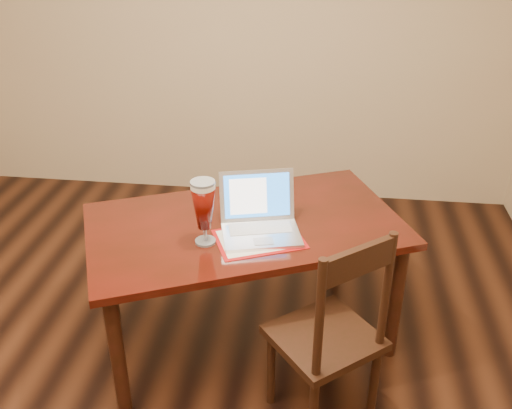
# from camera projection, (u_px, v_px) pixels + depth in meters

# --- Properties ---
(room_shell) EXTENTS (4.51, 5.01, 2.71)m
(room_shell) POSITION_uv_depth(u_px,v_px,m) (57.00, 33.00, 1.71)
(room_shell) COLOR tan
(room_shell) RESTS_ON ground
(dining_table) EXTENTS (1.74, 1.39, 1.03)m
(dining_table) POSITION_uv_depth(u_px,v_px,m) (244.00, 236.00, 2.83)
(dining_table) COLOR #440D09
(dining_table) RESTS_ON ground
(dining_chair) EXTENTS (0.58, 0.58, 0.99)m
(dining_chair) POSITION_uv_depth(u_px,v_px,m) (330.00, 336.00, 2.44)
(dining_chair) COLOR black
(dining_chair) RESTS_ON ground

